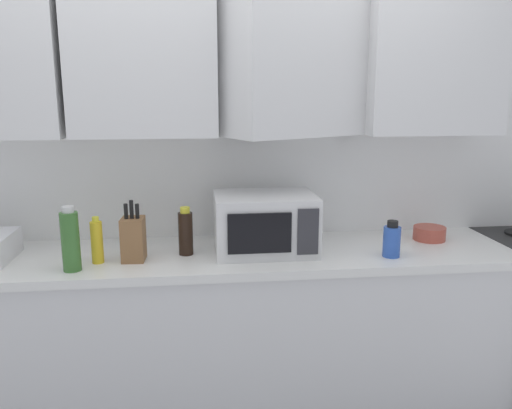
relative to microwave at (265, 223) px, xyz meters
The scene contains 9 objects.
wall_back_with_cabinets 0.62m from the microwave, 131.22° to the left, with size 3.71×0.59×2.60m.
counter_run 0.62m from the microwave, behind, with size 2.84×0.63×0.90m.
microwave is the anchor object (origin of this frame).
knife_block 0.62m from the microwave, behind, with size 0.11×0.13×0.28m.
bottle_blue_cleaner 0.60m from the microwave, 15.17° to the right, with size 0.08×0.08×0.17m.
bottle_yellow_mustard 0.78m from the microwave, behind, with size 0.05×0.05×0.21m.
bottle_soy_dark 0.38m from the microwave, behind, with size 0.07×0.07×0.23m.
bottle_green_oil 0.89m from the microwave, 168.16° to the right, with size 0.08×0.08×0.28m.
bowl_ceramic_small 0.89m from the microwave, ahead, with size 0.17×0.17×0.07m, color #B24C3D.
Camera 1 is at (-0.12, -2.68, 1.66)m, focal length 36.00 mm.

